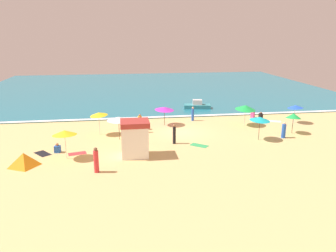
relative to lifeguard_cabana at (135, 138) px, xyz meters
The scene contains 27 objects.
ground_plane 7.76m from the lifeguard_cabana, 50.07° to the left, with size 60.00×60.00×0.00m, color #D8B775.
ocean_water 34.22m from the lifeguard_cabana, 81.78° to the left, with size 60.00×44.00×0.10m, color teal.
wave_breaker_foam 13.16m from the lifeguard_cabana, 68.07° to the left, with size 57.00×0.70×0.01m, color white.
lifeguard_cabana is the anchor object (origin of this frame).
beach_umbrella_0 9.54m from the lifeguard_cabana, 68.05° to the left, with size 2.89×2.90×2.09m.
beach_umbrella_1 7.06m from the lifeguard_cabana, 116.76° to the left, with size 2.35×2.34×2.32m.
beach_umbrella_2 19.42m from the lifeguard_cabana, 23.19° to the left, with size 2.27×2.26×2.08m.
beach_umbrella_3 16.22m from the lifeguard_cabana, 14.49° to the left, with size 2.13×2.14×2.11m.
beach_umbrella_5 14.22m from the lifeguard_cabana, 31.79° to the left, with size 2.94×2.95×2.32m.
beach_umbrella_6 5.49m from the lifeguard_cabana, behind, with size 2.28×2.29×2.39m.
beach_umbrella_7 4.68m from the lifeguard_cabana, 105.89° to the left, with size 2.92×2.92×2.21m.
beach_umbrella_8 11.85m from the lifeguard_cabana, 12.40° to the left, with size 2.65×2.65×2.25m.
beach_tent 8.42m from the lifeguard_cabana, behind, with size 2.11×1.98×1.08m.
beachgoer_0 4.47m from the lifeguard_cabana, 35.64° to the left, with size 0.40×0.40×1.80m.
beachgoer_1 14.41m from the lifeguard_cabana, 11.07° to the left, with size 0.45×0.45×1.55m.
beachgoer_2 12.45m from the lifeguard_cabana, 55.79° to the left, with size 0.33×0.33×1.61m.
beachgoer_3 17.83m from the lifeguard_cabana, 33.19° to the left, with size 0.42×0.42×0.88m.
beachgoer_4 6.59m from the lifeguard_cabana, 83.01° to the left, with size 0.46×0.46×1.63m.
beachgoer_5 7.66m from the lifeguard_cabana, 83.63° to the left, with size 0.40×0.40×1.62m.
beachgoer_6 17.88m from the lifeguard_cabana, 36.74° to the left, with size 0.54×0.54×0.86m.
beachgoer_7 4.15m from the lifeguard_cabana, 135.22° to the right, with size 0.42×0.42×1.87m.
beachgoer_8 6.72m from the lifeguard_cabana, 164.87° to the left, with size 0.52×0.52×0.81m.
beach_towel_0 18.29m from the lifeguard_cabana, 28.23° to the left, with size 1.62×1.29×0.01m.
beach_towel_1 5.12m from the lifeguard_cabana, 165.92° to the left, with size 1.58×1.09×0.01m.
beach_towel_2 7.88m from the lifeguard_cabana, 168.23° to the left, with size 1.62×1.74×0.01m.
beach_towel_3 6.14m from the lifeguard_cabana, 16.75° to the left, with size 1.76×1.65×0.01m.
small_boat_0 18.42m from the lifeguard_cabana, 61.10° to the left, with size 3.60×1.94×1.12m.
Camera 1 is at (-5.92, -31.02, 9.56)m, focal length 35.25 mm.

